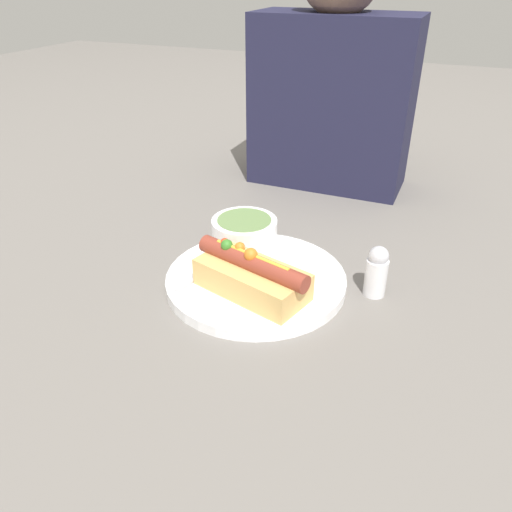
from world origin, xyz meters
name	(u,v)px	position (x,y,z in m)	size (l,w,h in m)	color
ground_plane	(256,284)	(0.00, 0.00, 0.00)	(4.00, 4.00, 0.00)	slate
dinner_plate	(256,280)	(0.00, 0.00, 0.01)	(0.26, 0.26, 0.02)	white
hot_dog	(252,275)	(0.01, -0.04, 0.04)	(0.17, 0.11, 0.07)	#DBAD60
soup_bowl	(244,232)	(-0.05, 0.07, 0.04)	(0.10, 0.10, 0.05)	white
spoon	(231,252)	(-0.06, 0.04, 0.02)	(0.05, 0.17, 0.01)	#B7B7BC
salt_shaker	(377,271)	(0.16, 0.04, 0.04)	(0.03, 0.03, 0.07)	silver
seated_diner	(333,81)	(-0.02, 0.42, 0.20)	(0.30, 0.15, 0.46)	#1E1E38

